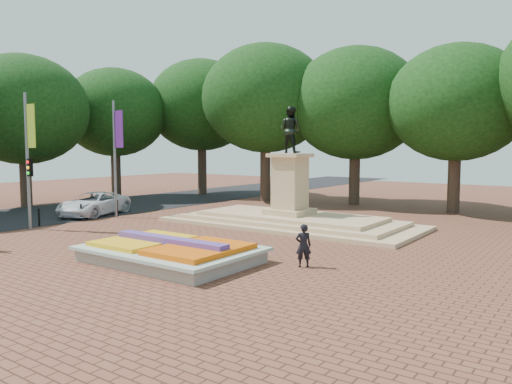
{
  "coord_description": "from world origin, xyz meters",
  "views": [
    {
      "loc": [
        14.17,
        -14.95,
        4.23
      ],
      "look_at": [
        1.01,
        3.44,
        2.2
      ],
      "focal_mm": 35.0,
      "sensor_mm": 36.0,
      "label": 1
    }
  ],
  "objects_px": {
    "van": "(94,204)",
    "monument": "(290,209)",
    "pedestrian": "(303,246)",
    "flower_bed": "(171,252)"
  },
  "relations": [
    {
      "from": "flower_bed",
      "to": "monument",
      "type": "xyz_separation_m",
      "value": [
        -1.03,
        10.0,
        0.5
      ]
    },
    {
      "from": "pedestrian",
      "to": "van",
      "type": "bearing_deg",
      "value": -53.7
    },
    {
      "from": "monument",
      "to": "pedestrian",
      "type": "height_order",
      "value": "monument"
    },
    {
      "from": "van",
      "to": "monument",
      "type": "bearing_deg",
      "value": -0.43
    },
    {
      "from": "van",
      "to": "pedestrian",
      "type": "xyz_separation_m",
      "value": [
        17.42,
        -4.09,
        0.05
      ]
    },
    {
      "from": "monument",
      "to": "van",
      "type": "bearing_deg",
      "value": -162.6
    },
    {
      "from": "monument",
      "to": "pedestrian",
      "type": "bearing_deg",
      "value": -55.37
    },
    {
      "from": "flower_bed",
      "to": "van",
      "type": "xyz_separation_m",
      "value": [
        -13.03,
        6.24,
        0.34
      ]
    },
    {
      "from": "monument",
      "to": "pedestrian",
      "type": "distance_m",
      "value": 9.55
    },
    {
      "from": "monument",
      "to": "van",
      "type": "height_order",
      "value": "monument"
    }
  ]
}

